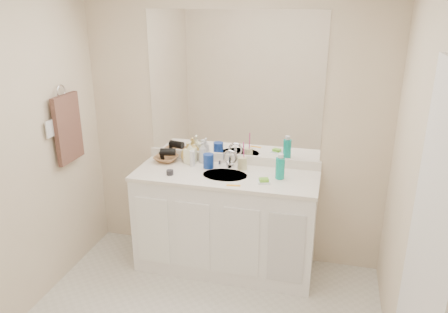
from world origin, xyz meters
TOP-DOWN VIEW (x-y plane):
  - wall_back at (0.00, 1.30)m, footprint 2.60×0.02m
  - wall_right at (1.30, 0.00)m, footprint 0.02×2.60m
  - vanity_cabinet at (0.00, 1.02)m, footprint 1.50×0.55m
  - countertop at (0.00, 1.02)m, footprint 1.52×0.57m
  - backsplash at (0.00, 1.29)m, footprint 1.52×0.03m
  - sink_basin at (0.00, 1.00)m, footprint 0.37×0.37m
  - faucet at (0.00, 1.18)m, footprint 0.02×0.02m
  - mirror at (0.00, 1.29)m, footprint 1.48×0.01m
  - blue_mug at (-0.17, 1.13)m, footprint 0.09×0.09m
  - tan_cup at (0.11, 1.16)m, footprint 0.09×0.09m
  - toothbrush at (0.12, 1.16)m, footprint 0.01×0.04m
  - mouthwash_bottle at (0.44, 1.04)m, footprint 0.10×0.10m
  - soap_dish at (0.34, 0.92)m, footprint 0.12×0.10m
  - green_soap at (0.34, 0.92)m, footprint 0.08×0.07m
  - orange_comb at (0.12, 0.81)m, footprint 0.11×0.04m
  - dark_jar at (-0.44, 0.90)m, footprint 0.07×0.07m
  - extra_white_bottle at (-0.32, 1.13)m, footprint 0.05×0.05m
  - soap_bottle_white at (-0.26, 1.24)m, footprint 0.08×0.08m
  - soap_bottle_cream at (-0.36, 1.20)m, footprint 0.10×0.11m
  - soap_bottle_yellow at (-0.39, 1.23)m, footprint 0.16×0.16m
  - wicker_basket at (-0.58, 1.18)m, footprint 0.22×0.22m
  - hair_dryer at (-0.56, 1.18)m, footprint 0.14×0.09m
  - towel_ring at (-1.27, 0.77)m, footprint 0.01×0.11m
  - hand_towel at (-1.25, 0.77)m, footprint 0.04×0.32m
  - switch_plate at (-1.27, 0.57)m, footprint 0.01×0.08m
  - door at (1.29, -0.30)m, footprint 0.02×0.82m

SIDE VIEW (x-z plane):
  - vanity_cabinet at x=0.00m, z-range 0.00..0.85m
  - countertop at x=0.00m, z-range 0.85..0.88m
  - sink_basin at x=0.00m, z-range 0.86..0.88m
  - orange_comb at x=0.12m, z-range 0.88..0.88m
  - soap_dish at x=0.34m, z-range 0.88..0.89m
  - dark_jar at x=-0.44m, z-range 0.88..0.92m
  - green_soap at x=0.34m, z-range 0.89..0.92m
  - wicker_basket at x=-0.58m, z-range 0.88..0.93m
  - backsplash at x=0.00m, z-range 0.88..0.96m
  - tan_cup at x=0.11m, z-range 0.88..0.98m
  - faucet at x=0.00m, z-range 0.88..0.99m
  - blue_mug at x=-0.17m, z-range 0.88..1.00m
  - extra_white_bottle at x=-0.32m, z-range 0.88..1.02m
  - mouthwash_bottle at x=0.44m, z-range 0.88..1.05m
  - soap_bottle_yellow at x=-0.39m, z-range 0.88..1.06m
  - hair_dryer at x=-0.56m, z-range 0.94..1.00m
  - soap_bottle_white at x=-0.26m, z-range 0.88..1.07m
  - soap_bottle_cream at x=-0.36m, z-range 0.88..1.07m
  - door at x=1.29m, z-range 0.00..2.00m
  - toothbrush at x=0.12m, z-range 0.94..1.12m
  - wall_back at x=0.00m, z-range 0.00..2.40m
  - wall_right at x=1.30m, z-range 0.00..2.40m
  - hand_towel at x=-1.25m, z-range 0.98..1.52m
  - switch_plate at x=-1.27m, z-range 1.24..1.36m
  - towel_ring at x=-1.27m, z-range 1.49..1.61m
  - mirror at x=0.00m, z-range 0.96..2.16m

